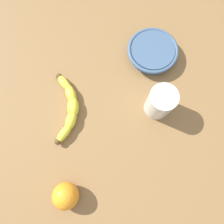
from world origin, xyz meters
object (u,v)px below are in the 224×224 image
object	(u,v)px
ceramic_bowl	(152,52)
banana	(69,107)
smoothie_glass	(160,103)
orange_fruit	(66,196)

from	to	relation	value
ceramic_bowl	banana	bearing A→B (deg)	110.72
smoothie_glass	ceramic_bowl	distance (cm)	18.98
ceramic_bowl	orange_fruit	world-z (taller)	orange_fruit
banana	ceramic_bowl	xyz separation A→B (cm)	(11.78, -31.16, 0.70)
ceramic_bowl	orange_fruit	size ratio (longest dim) A/B	2.26
smoothie_glass	ceramic_bowl	world-z (taller)	smoothie_glass
smoothie_glass	orange_fruit	size ratio (longest dim) A/B	1.52
orange_fruit	smoothie_glass	bearing A→B (deg)	-60.31
smoothie_glass	orange_fruit	xyz separation A→B (cm)	(-18.90, 33.15, -1.51)
banana	smoothie_glass	xyz separation A→B (cm)	(-6.60, -27.34, 3.44)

